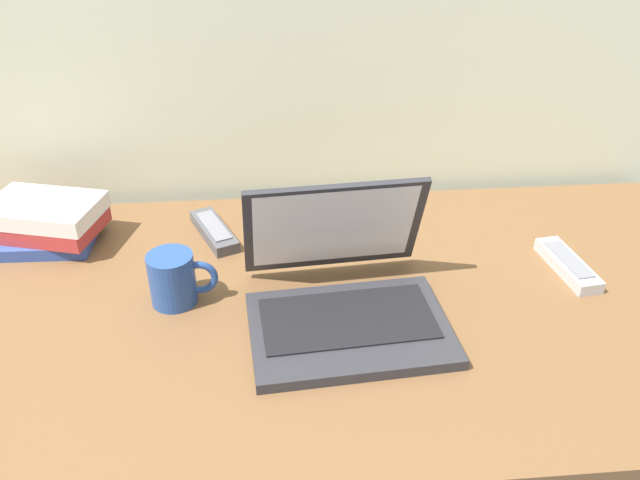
# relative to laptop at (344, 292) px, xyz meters

# --- Properties ---
(desk) EXTENTS (1.60, 0.76, 0.03)m
(desk) POSITION_rel_laptop_xyz_m (-0.07, 0.04, -0.06)
(desk) COLOR brown
(desk) RESTS_ON ground
(laptop) EXTENTS (0.33, 0.32, 0.21)m
(laptop) POSITION_rel_laptop_xyz_m (0.00, 0.00, 0.00)
(laptop) COLOR #2D2D33
(laptop) RESTS_ON desk
(coffee_mug) EXTENTS (0.11, 0.08, 0.09)m
(coffee_mug) POSITION_rel_laptop_xyz_m (-0.27, 0.06, 0.00)
(coffee_mug) COLOR #26478C
(coffee_mug) RESTS_ON desk
(remote_control_near) EXTENTS (0.10, 0.17, 0.02)m
(remote_control_near) POSITION_rel_laptop_xyz_m (-0.22, 0.27, -0.03)
(remote_control_near) COLOR #4C4C51
(remote_control_near) RESTS_ON desk
(remote_control_far) EXTENTS (0.07, 0.16, 0.02)m
(remote_control_far) POSITION_rel_laptop_xyz_m (0.42, 0.09, -0.03)
(remote_control_far) COLOR #B7B7B7
(remote_control_far) RESTS_ON desk
(book_stack) EXTENTS (0.23, 0.18, 0.09)m
(book_stack) POSITION_rel_laptop_xyz_m (-0.53, 0.27, -0.00)
(book_stack) COLOR #334C99
(book_stack) RESTS_ON desk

